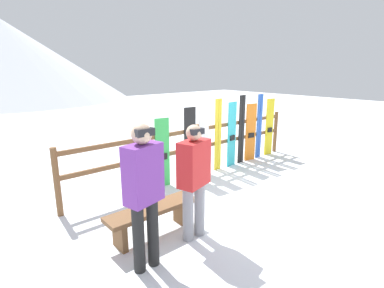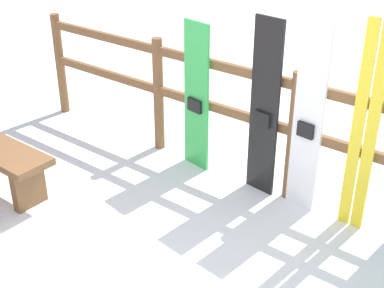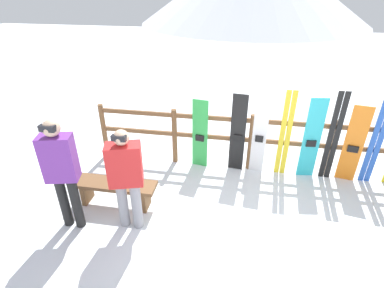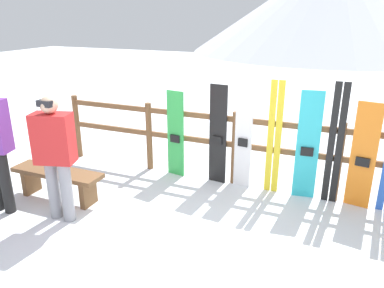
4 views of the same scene
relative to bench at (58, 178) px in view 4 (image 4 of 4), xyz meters
name	(u,v)px [view 4 (image 4 of 4)]	position (x,y,z in m)	size (l,w,h in m)	color
ground_plane	(187,247)	(2.13, -0.37, -0.32)	(40.00, 40.00, 0.00)	white
mountain_backdrop	(334,4)	(2.13, 23.46, 2.68)	(18.00, 18.00, 6.00)	silver
fence	(235,141)	(2.13, 1.46, 0.36)	(5.98, 0.10, 1.13)	brown
bench	(58,178)	(0.00, 0.00, 0.00)	(1.35, 0.36, 0.43)	brown
person_red	(55,151)	(0.41, -0.41, 0.60)	(0.52, 0.38, 1.60)	gray
snowboard_green	(176,134)	(1.17, 1.40, 0.36)	(0.30, 0.09, 1.38)	green
snowboard_black_stripe	(218,135)	(1.88, 1.41, 0.44)	(0.28, 0.08, 1.53)	black
snowboard_white	(243,137)	(2.27, 1.41, 0.46)	(0.26, 0.07, 1.57)	white
ski_pair_yellow	(274,138)	(2.72, 1.41, 0.50)	(0.20, 0.02, 1.65)	yellow
snowboard_cyan	(308,146)	(3.18, 1.41, 0.45)	(0.31, 0.08, 1.55)	#2DBFCC
ski_pair_black	(335,144)	(3.53, 1.41, 0.52)	(0.19, 0.02, 1.68)	black
snowboard_orange	(363,157)	(3.89, 1.41, 0.40)	(0.32, 0.10, 1.45)	orange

